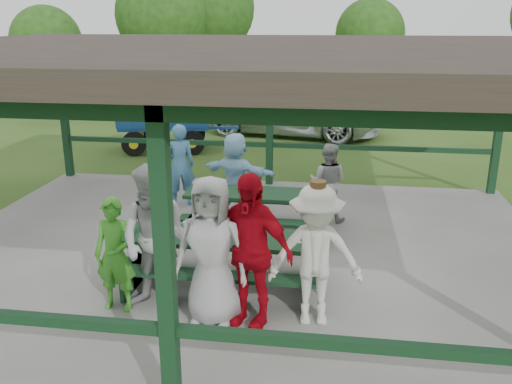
% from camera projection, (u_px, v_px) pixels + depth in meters
% --- Properties ---
extents(ground, '(90.00, 90.00, 0.00)m').
position_uv_depth(ground, '(241.00, 257.00, 8.76)').
color(ground, '#2F4E18').
rests_on(ground, ground).
extents(concrete_slab, '(10.00, 8.00, 0.10)m').
position_uv_depth(concrete_slab, '(241.00, 254.00, 8.75)').
color(concrete_slab, slate).
rests_on(concrete_slab, ground).
extents(pavilion_structure, '(10.60, 8.60, 3.24)m').
position_uv_depth(pavilion_structure, '(239.00, 56.00, 7.80)').
color(pavilion_structure, black).
rests_on(pavilion_structure, concrete_slab).
extents(picnic_table_near, '(2.73, 1.39, 0.75)m').
position_uv_depth(picnic_table_near, '(221.00, 254.00, 7.47)').
color(picnic_table_near, black).
rests_on(picnic_table_near, concrete_slab).
extents(picnic_table_far, '(2.39, 1.39, 0.75)m').
position_uv_depth(picnic_table_far, '(256.00, 208.00, 9.33)').
color(picnic_table_far, black).
rests_on(picnic_table_far, concrete_slab).
extents(table_setting, '(2.34, 0.45, 0.10)m').
position_uv_depth(table_setting, '(211.00, 232.00, 7.43)').
color(table_setting, white).
rests_on(table_setting, picnic_table_near).
extents(contestant_green, '(0.56, 0.38, 1.49)m').
position_uv_depth(contestant_green, '(115.00, 255.00, 6.79)').
color(contestant_green, '#398E26').
rests_on(contestant_green, concrete_slab).
extents(contestant_grey_left, '(1.08, 0.92, 1.92)m').
position_uv_depth(contestant_grey_left, '(156.00, 241.00, 6.67)').
color(contestant_grey_left, '#9A9B9D').
rests_on(contestant_grey_left, concrete_slab).
extents(contestant_grey_mid, '(0.95, 0.66, 1.86)m').
position_uv_depth(contestant_grey_mid, '(212.00, 252.00, 6.44)').
color(contestant_grey_mid, '#9C9C9F').
rests_on(contestant_grey_mid, concrete_slab).
extents(contestant_red, '(1.22, 0.82, 1.92)m').
position_uv_depth(contestant_red, '(249.00, 250.00, 6.41)').
color(contestant_red, '#AC0714').
rests_on(contestant_red, concrete_slab).
extents(contestant_white_fedora, '(1.20, 0.76, 1.81)m').
position_uv_depth(contestant_white_fedora, '(315.00, 256.00, 6.44)').
color(contestant_white_fedora, silver).
rests_on(contestant_white_fedora, concrete_slab).
extents(spectator_lblue, '(1.56, 0.97, 1.60)m').
position_uv_depth(spectator_lblue, '(236.00, 175.00, 10.10)').
color(spectator_lblue, '#9BCDEF').
rests_on(spectator_lblue, concrete_slab).
extents(spectator_blue, '(0.71, 0.60, 1.65)m').
position_uv_depth(spectator_blue, '(180.00, 165.00, 10.65)').
color(spectator_blue, teal).
rests_on(spectator_blue, concrete_slab).
extents(spectator_grey, '(0.80, 0.68, 1.45)m').
position_uv_depth(spectator_grey, '(328.00, 182.00, 9.89)').
color(spectator_grey, gray).
rests_on(spectator_grey, concrete_slab).
extents(pickup_truck, '(6.14, 3.73, 1.59)m').
position_uv_depth(pickup_truck, '(296.00, 110.00, 17.87)').
color(pickup_truck, silver).
rests_on(pickup_truck, ground).
extents(farm_trailer, '(3.51, 1.98, 1.22)m').
position_uv_depth(farm_trailer, '(165.00, 130.00, 15.73)').
color(farm_trailer, navy).
rests_on(farm_trailer, ground).
extents(tree_far_left, '(3.59, 3.59, 5.61)m').
position_uv_depth(tree_far_left, '(162.00, 15.00, 20.76)').
color(tree_far_left, '#342114').
rests_on(tree_far_left, ground).
extents(tree_left, '(3.86, 3.86, 6.02)m').
position_uv_depth(tree_left, '(207.00, 8.00, 22.07)').
color(tree_left, '#342114').
rests_on(tree_left, ground).
extents(tree_mid, '(2.90, 2.90, 4.54)m').
position_uv_depth(tree_mid, '(370.00, 34.00, 22.85)').
color(tree_mid, '#342114').
rests_on(tree_mid, ground).
extents(tree_edge_left, '(2.69, 2.69, 4.20)m').
position_uv_depth(tree_edge_left, '(46.00, 42.00, 20.85)').
color(tree_edge_left, '#342114').
rests_on(tree_edge_left, ground).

